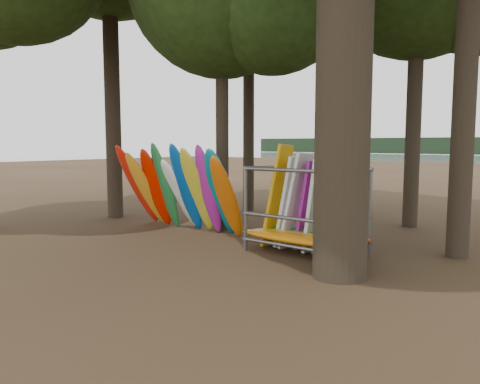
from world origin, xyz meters
The scene contains 3 objects.
ground centered at (0.00, 0.00, 0.00)m, with size 120.00×120.00×0.00m, color #47331E.
kayak_row centered at (-2.02, 1.90, 1.25)m, with size 4.56×2.00×2.80m.
storage_rack centered at (2.48, 1.84, 0.98)m, with size 3.23×1.54×2.92m.
Camera 1 is at (8.41, -7.77, 2.67)m, focal length 35.00 mm.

